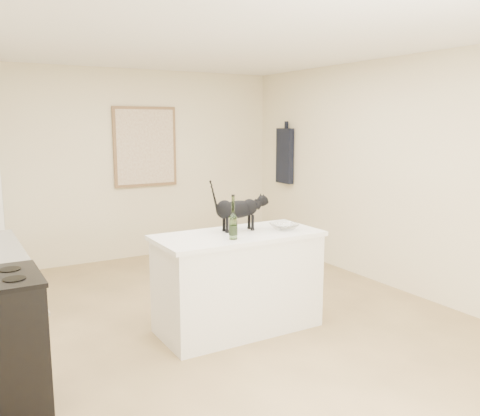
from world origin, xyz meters
name	(u,v)px	position (x,y,z in m)	size (l,w,h in m)	color
floor	(218,323)	(0.00, 0.00, 0.00)	(5.50, 5.50, 0.00)	tan
ceiling	(216,39)	(0.00, 0.00, 2.60)	(5.50, 5.50, 0.00)	white
wall_back	(124,166)	(0.00, 2.75, 1.30)	(4.50, 4.50, 0.00)	beige
wall_right	(394,175)	(2.25, 0.00, 1.30)	(5.50, 5.50, 0.00)	beige
island_base	(238,284)	(0.10, -0.20, 0.43)	(1.44, 0.67, 0.86)	white
island_top	(238,236)	(0.10, -0.20, 0.88)	(1.50, 0.70, 0.04)	white
artwork_frame	(145,147)	(0.30, 2.72, 1.55)	(0.90, 0.03, 1.10)	brown
artwork_canvas	(146,147)	(0.30, 2.70, 1.55)	(0.82, 0.00, 1.02)	beige
hanging_garment	(285,156)	(2.19, 2.05, 1.40)	(0.08, 0.34, 0.80)	black
black_cat	(237,212)	(0.15, -0.10, 1.08)	(0.51, 0.15, 0.36)	black
wine_bottle	(233,220)	(-0.05, -0.37, 1.07)	(0.07, 0.07, 0.34)	#325823
glass_bowl	(284,227)	(0.54, -0.28, 0.93)	(0.25, 0.25, 0.06)	white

